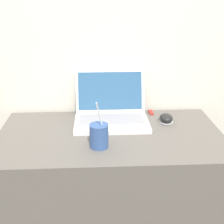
# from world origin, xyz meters

# --- Properties ---
(wall_back) EXTENTS (7.00, 0.04, 2.50)m
(wall_back) POSITION_xyz_m (0.00, 0.61, 1.25)
(wall_back) COLOR silver
(wall_back) RESTS_ON ground_plane
(desk) EXTENTS (1.03, 0.57, 0.74)m
(desk) POSITION_xyz_m (0.00, 0.28, 0.37)
(desk) COLOR #5B5651
(desk) RESTS_ON ground_plane
(laptop) EXTENTS (0.36, 0.32, 0.22)m
(laptop) POSITION_xyz_m (0.01, 0.44, 0.79)
(laptop) COLOR silver
(laptop) RESTS_ON desk
(drink_cup) EXTENTS (0.08, 0.08, 0.21)m
(drink_cup) POSITION_xyz_m (-0.05, 0.16, 0.80)
(drink_cup) COLOR #33518C
(drink_cup) RESTS_ON desk
(computer_mouse) EXTENTS (0.07, 0.09, 0.04)m
(computer_mouse) POSITION_xyz_m (0.28, 0.40, 0.76)
(computer_mouse) COLOR #B2B2B7
(computer_mouse) RESTS_ON desk
(usb_stick) EXTENTS (0.02, 0.06, 0.01)m
(usb_stick) POSITION_xyz_m (0.23, 0.53, 0.75)
(usb_stick) COLOR #B2261E
(usb_stick) RESTS_ON desk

